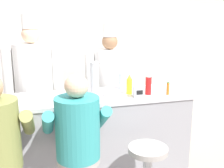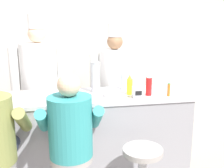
{
  "view_description": "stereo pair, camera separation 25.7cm",
  "coord_description": "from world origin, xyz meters",
  "px_view_note": "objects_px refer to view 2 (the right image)",
  "views": [
    {
      "loc": [
        -0.44,
        -2.38,
        1.76
      ],
      "look_at": [
        0.32,
        0.29,
        1.11
      ],
      "focal_mm": 42.0,
      "sensor_mm": 36.0,
      "label": 1
    },
    {
      "loc": [
        -0.19,
        -2.43,
        1.76
      ],
      "look_at": [
        0.32,
        0.29,
        1.11
      ],
      "focal_mm": 42.0,
      "sensor_mm": 36.0,
      "label": 2
    }
  ],
  "objects_px": {
    "ketchup_bottle_red": "(149,85)",
    "breakfast_plate": "(77,97)",
    "cook_in_whites_near": "(40,80)",
    "water_pitcher_clear": "(125,81)",
    "cook_in_whites_far": "(115,83)",
    "hot_sauce_bottle_orange": "(169,90)",
    "diner_seated_teal": "(71,132)",
    "mustard_bottle_yellow": "(130,85)",
    "napkin_dispenser_chrome": "(138,92)",
    "cup_stack_steel": "(95,77)",
    "cereal_bowl": "(110,94)"
  },
  "relations": [
    {
      "from": "breakfast_plate",
      "to": "cook_in_whites_near",
      "type": "bearing_deg",
      "value": 119.21
    },
    {
      "from": "ketchup_bottle_red",
      "to": "cook_in_whites_near",
      "type": "relative_size",
      "value": 0.13
    },
    {
      "from": "hot_sauce_bottle_orange",
      "to": "cereal_bowl",
      "type": "distance_m",
      "value": 0.63
    },
    {
      "from": "ketchup_bottle_red",
      "to": "cup_stack_steel",
      "type": "height_order",
      "value": "cup_stack_steel"
    },
    {
      "from": "mustard_bottle_yellow",
      "to": "cup_stack_steel",
      "type": "distance_m",
      "value": 0.4
    },
    {
      "from": "breakfast_plate",
      "to": "napkin_dispenser_chrome",
      "type": "height_order",
      "value": "napkin_dispenser_chrome"
    },
    {
      "from": "ketchup_bottle_red",
      "to": "diner_seated_teal",
      "type": "distance_m",
      "value": 1.02
    },
    {
      "from": "mustard_bottle_yellow",
      "to": "napkin_dispenser_chrome",
      "type": "xyz_separation_m",
      "value": [
        0.05,
        -0.15,
        -0.04
      ]
    },
    {
      "from": "breakfast_plate",
      "to": "cup_stack_steel",
      "type": "distance_m",
      "value": 0.34
    },
    {
      "from": "hot_sauce_bottle_orange",
      "to": "cereal_bowl",
      "type": "xyz_separation_m",
      "value": [
        -0.62,
        0.1,
        -0.04
      ]
    },
    {
      "from": "diner_seated_teal",
      "to": "cook_in_whites_far",
      "type": "xyz_separation_m",
      "value": [
        0.64,
        1.29,
        0.12
      ]
    },
    {
      "from": "cup_stack_steel",
      "to": "cook_in_whites_far",
      "type": "xyz_separation_m",
      "value": [
        0.34,
        0.57,
        -0.2
      ]
    },
    {
      "from": "breakfast_plate",
      "to": "cereal_bowl",
      "type": "distance_m",
      "value": 0.36
    },
    {
      "from": "ketchup_bottle_red",
      "to": "breakfast_plate",
      "type": "xyz_separation_m",
      "value": [
        -0.77,
        0.03,
        -0.1
      ]
    },
    {
      "from": "water_pitcher_clear",
      "to": "cook_in_whites_far",
      "type": "relative_size",
      "value": 0.11
    },
    {
      "from": "ketchup_bottle_red",
      "to": "water_pitcher_clear",
      "type": "relative_size",
      "value": 1.28
    },
    {
      "from": "mustard_bottle_yellow",
      "to": "cook_in_whites_near",
      "type": "bearing_deg",
      "value": 143.74
    },
    {
      "from": "cereal_bowl",
      "to": "cook_in_whites_near",
      "type": "relative_size",
      "value": 0.08
    },
    {
      "from": "water_pitcher_clear",
      "to": "napkin_dispenser_chrome",
      "type": "relative_size",
      "value": 1.6
    },
    {
      "from": "breakfast_plate",
      "to": "cook_in_whites_far",
      "type": "bearing_deg",
      "value": 54.19
    },
    {
      "from": "cup_stack_steel",
      "to": "diner_seated_teal",
      "type": "relative_size",
      "value": 0.26
    },
    {
      "from": "water_pitcher_clear",
      "to": "diner_seated_teal",
      "type": "distance_m",
      "value": 1.06
    },
    {
      "from": "mustard_bottle_yellow",
      "to": "water_pitcher_clear",
      "type": "height_order",
      "value": "mustard_bottle_yellow"
    },
    {
      "from": "ketchup_bottle_red",
      "to": "breakfast_plate",
      "type": "distance_m",
      "value": 0.78
    },
    {
      "from": "ketchup_bottle_red",
      "to": "cup_stack_steel",
      "type": "distance_m",
      "value": 0.6
    },
    {
      "from": "water_pitcher_clear",
      "to": "napkin_dispenser_chrome",
      "type": "xyz_separation_m",
      "value": [
        0.04,
        -0.37,
        -0.04
      ]
    },
    {
      "from": "breakfast_plate",
      "to": "cup_stack_steel",
      "type": "relative_size",
      "value": 0.76
    },
    {
      "from": "breakfast_plate",
      "to": "cup_stack_steel",
      "type": "height_order",
      "value": "cup_stack_steel"
    },
    {
      "from": "ketchup_bottle_red",
      "to": "cook_in_whites_far",
      "type": "relative_size",
      "value": 0.14
    },
    {
      "from": "mustard_bottle_yellow",
      "to": "ketchup_bottle_red",
      "type": "bearing_deg",
      "value": -20.15
    },
    {
      "from": "napkin_dispenser_chrome",
      "to": "cook_in_whites_near",
      "type": "bearing_deg",
      "value": 140.02
    },
    {
      "from": "cup_stack_steel",
      "to": "ketchup_bottle_red",
      "type": "bearing_deg",
      "value": -22.42
    },
    {
      "from": "hot_sauce_bottle_orange",
      "to": "diner_seated_teal",
      "type": "xyz_separation_m",
      "value": [
        -1.06,
        -0.42,
        -0.22
      ]
    },
    {
      "from": "breakfast_plate",
      "to": "cook_in_whites_near",
      "type": "xyz_separation_m",
      "value": [
        -0.44,
        0.79,
        0.02
      ]
    },
    {
      "from": "water_pitcher_clear",
      "to": "cook_in_whites_far",
      "type": "xyz_separation_m",
      "value": [
        -0.03,
        0.51,
        -0.13
      ]
    },
    {
      "from": "mustard_bottle_yellow",
      "to": "breakfast_plate",
      "type": "relative_size",
      "value": 0.84
    },
    {
      "from": "diner_seated_teal",
      "to": "cook_in_whites_near",
      "type": "distance_m",
      "value": 1.37
    },
    {
      "from": "hot_sauce_bottle_orange",
      "to": "breakfast_plate",
      "type": "bearing_deg",
      "value": 174.12
    },
    {
      "from": "cook_in_whites_far",
      "to": "ketchup_bottle_red",
      "type": "bearing_deg",
      "value": -74.81
    },
    {
      "from": "cook_in_whites_near",
      "to": "breakfast_plate",
      "type": "bearing_deg",
      "value": -60.79
    },
    {
      "from": "cereal_bowl",
      "to": "cook_in_whites_near",
      "type": "distance_m",
      "value": 1.12
    },
    {
      "from": "napkin_dispenser_chrome",
      "to": "diner_seated_teal",
      "type": "xyz_separation_m",
      "value": [
        -0.72,
        -0.41,
        -0.21
      ]
    },
    {
      "from": "cereal_bowl",
      "to": "cup_stack_steel",
      "type": "bearing_deg",
      "value": 124.59
    },
    {
      "from": "cup_stack_steel",
      "to": "cook_in_whites_near",
      "type": "height_order",
      "value": "cook_in_whites_near"
    },
    {
      "from": "breakfast_plate",
      "to": "diner_seated_teal",
      "type": "xyz_separation_m",
      "value": [
        -0.09,
        -0.52,
        -0.16
      ]
    },
    {
      "from": "ketchup_bottle_red",
      "to": "water_pitcher_clear",
      "type": "xyz_separation_m",
      "value": [
        -0.19,
        0.3,
        -0.02
      ]
    },
    {
      "from": "ketchup_bottle_red",
      "to": "cook_in_whites_near",
      "type": "height_order",
      "value": "cook_in_whites_near"
    },
    {
      "from": "mustard_bottle_yellow",
      "to": "cook_in_whites_far",
      "type": "relative_size",
      "value": 0.13
    },
    {
      "from": "water_pitcher_clear",
      "to": "cereal_bowl",
      "type": "relative_size",
      "value": 1.37
    },
    {
      "from": "hot_sauce_bottle_orange",
      "to": "water_pitcher_clear",
      "type": "bearing_deg",
      "value": 136.99
    }
  ]
}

